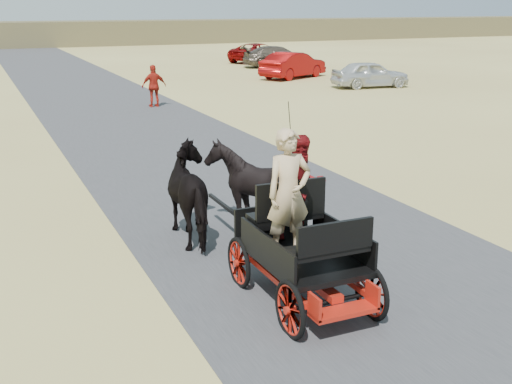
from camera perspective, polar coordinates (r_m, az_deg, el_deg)
name	(u,v)px	position (r m, az deg, el deg)	size (l,w,h in m)	color
ground	(399,305)	(9.48, 12.58, -9.81)	(140.00, 140.00, 0.00)	tan
road	(399,305)	(9.47, 12.58, -9.78)	(6.00, 140.00, 0.01)	#38383A
ridge_far	(20,34)	(69.00, -20.24, 13.02)	(140.00, 6.00, 2.40)	brown
carriage	(301,277)	(9.29, 4.07, -7.54)	(1.30, 2.40, 0.72)	black
horse_left	(196,194)	(11.51, -5.35, -0.20)	(0.91, 2.01, 1.70)	black
horse_right	(252,187)	(11.89, -0.33, 0.42)	(1.37, 1.54, 1.70)	black
driver_man	(289,193)	(8.80, 2.93, -0.13)	(0.66, 0.43, 1.80)	tan
passenger_woman	(302,187)	(9.52, 4.10, 0.43)	(0.77, 0.60, 1.58)	#660C0F
pedestrian	(154,86)	(27.01, -9.05, 9.29)	(1.01, 0.42, 1.73)	#9E1C12
car_a	(370,74)	(33.63, 10.12, 10.28)	(1.59, 3.94, 1.34)	silver
car_b	(293,65)	(37.40, 3.32, 11.20)	(1.56, 4.49, 1.48)	maroon
car_c	(279,57)	(43.88, 2.02, 11.93)	(1.95, 4.79, 1.39)	brown
car_d	(258,53)	(47.71, 0.20, 12.28)	(2.26, 4.90, 1.36)	maroon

